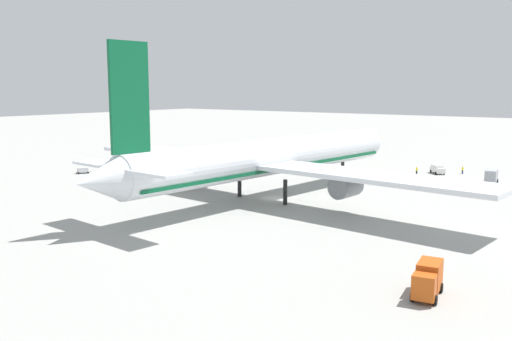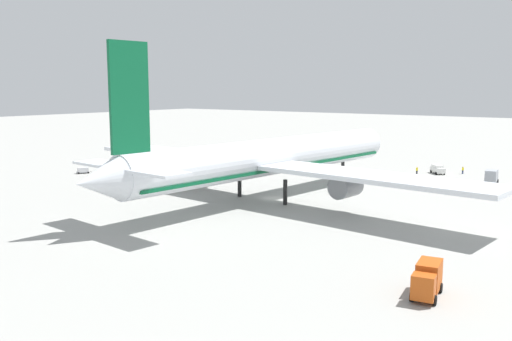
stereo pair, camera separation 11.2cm
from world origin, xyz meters
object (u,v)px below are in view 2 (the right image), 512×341
airliner (268,158)px  ground_worker_3 (463,170)px  ground_worker_2 (417,170)px  service_truck_0 (491,176)px  baggage_cart_0 (83,170)px  service_truck_2 (427,279)px  service_van (438,169)px

airliner → ground_worker_3: 52.81m
ground_worker_2 → ground_worker_3: ground_worker_2 is taller
service_truck_0 → ground_worker_2: size_ratio=3.26×
baggage_cart_0 → service_truck_2: bearing=-107.5°
service_truck_2 → ground_worker_2: 75.58m
baggage_cart_0 → ground_worker_2: ground_worker_2 is taller
service_truck_0 → baggage_cart_0: service_truck_0 is taller
ground_worker_3 → service_van: bearing=121.8°
service_truck_0 → airliner: bearing=143.9°
ground_worker_2 → baggage_cart_0: bearing=125.0°
service_truck_0 → service_truck_2: service_truck_2 is taller
service_truck_0 → service_van: service_truck_0 is taller
airliner → ground_worker_2: (42.24, -10.99, -6.30)m
airliner → baggage_cart_0: (-0.69, 50.33, -6.44)m
airliner → service_van: airliner is taller
airliner → service_truck_0: airliner is taller
airliner → baggage_cart_0: bearing=90.8°
service_truck_2 → ground_worker_3: service_truck_2 is taller
airliner → service_truck_2: (-28.49, -37.61, -5.50)m
service_van → ground_worker_3: 5.53m
service_truck_2 → ground_worker_3: 79.50m
service_van → ground_worker_2: bearing=137.0°
airliner → baggage_cart_0: size_ratio=24.45×
service_van → ground_worker_2: size_ratio=2.69×
service_van → ground_worker_3: bearing=-58.2°
airliner → service_truck_2: airliner is taller
service_van → baggage_cart_0: size_ratio=1.38×
service_truck_2 → ground_worker_3: bearing=13.5°
ground_worker_2 → service_truck_0: bearing=-104.4°
service_truck_0 → ground_worker_3: service_truck_0 is taller
baggage_cart_0 → ground_worker_2: bearing=-55.0°
service_truck_2 → service_van: (74.39, 23.20, -0.63)m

